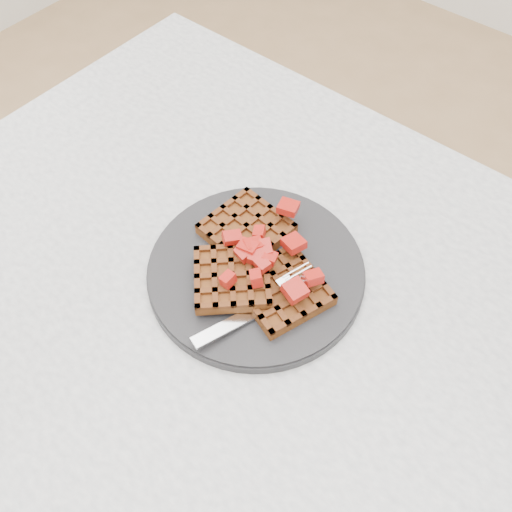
% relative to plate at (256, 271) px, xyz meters
% --- Properties ---
extents(ground, '(4.00, 4.00, 0.00)m').
position_rel_plate_xyz_m(ground, '(0.10, -0.03, -0.76)').
color(ground, tan).
rests_on(ground, ground).
extents(table, '(1.20, 0.80, 0.75)m').
position_rel_plate_xyz_m(table, '(0.10, -0.03, -0.12)').
color(table, silver).
rests_on(table, ground).
extents(plate, '(0.28, 0.28, 0.02)m').
position_rel_plate_xyz_m(plate, '(0.00, 0.00, 0.00)').
color(plate, black).
rests_on(plate, table).
extents(waffles, '(0.21, 0.19, 0.03)m').
position_rel_plate_xyz_m(waffles, '(0.00, -0.00, 0.02)').
color(waffles, brown).
rests_on(waffles, plate).
extents(strawberry_pile, '(0.15, 0.15, 0.02)m').
position_rel_plate_xyz_m(strawberry_pile, '(0.00, 0.00, 0.05)').
color(strawberry_pile, '#960300').
rests_on(strawberry_pile, waffles).
extents(fork, '(0.07, 0.18, 0.02)m').
position_rel_plate_xyz_m(fork, '(0.05, -0.04, 0.02)').
color(fork, silver).
rests_on(fork, plate).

